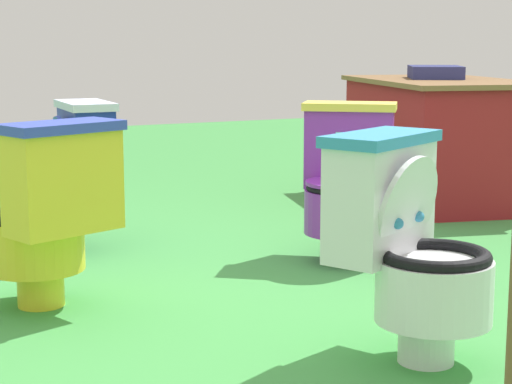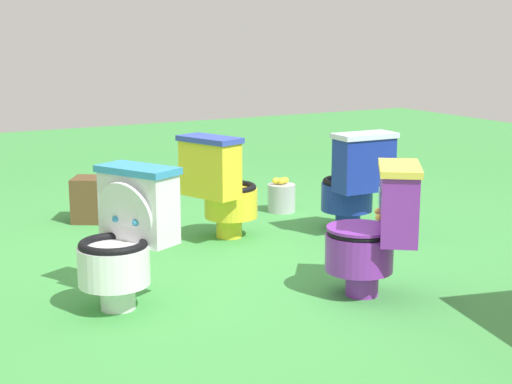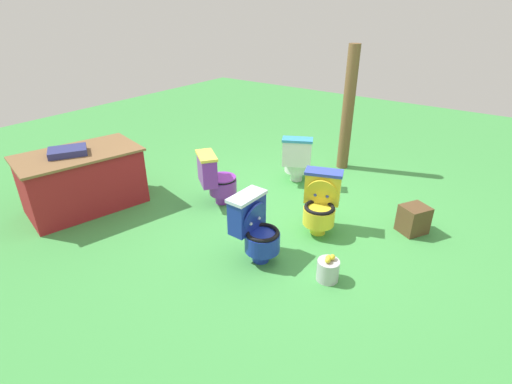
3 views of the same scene
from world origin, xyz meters
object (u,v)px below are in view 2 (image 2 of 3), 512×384
object	(u,v)px
toilet_yellow	(222,186)
toilet_purple	(377,230)
toilet_blue	(355,181)
lemon_bucket	(281,197)
small_crate	(94,199)
toilet_white	(126,236)

from	to	relation	value
toilet_yellow	toilet_purple	bearing A→B (deg)	-11.54
toilet_blue	lemon_bucket	distance (m)	0.84
small_crate	toilet_yellow	bearing A→B (deg)	123.55
toilet_yellow	lemon_bucket	xyz separation A→B (m)	(-0.78, -0.51, -0.26)
toilet_white	small_crate	bearing A→B (deg)	-39.39
toilet_yellow	toilet_blue	distance (m)	0.95
toilet_purple	toilet_white	bearing A→B (deg)	103.54
toilet_purple	toilet_blue	world-z (taller)	same
toilet_yellow	toilet_white	bearing A→B (deg)	-67.83
toilet_purple	small_crate	bearing A→B (deg)	55.67
toilet_purple	toilet_blue	distance (m)	1.34
toilet_blue	lemon_bucket	size ratio (longest dim) A/B	2.63
small_crate	lemon_bucket	xyz separation A→B (m)	(-1.39, 0.42, -0.05)
toilet_blue	toilet_yellow	bearing A→B (deg)	163.99
toilet_yellow	lemon_bucket	bearing A→B (deg)	102.92
toilet_white	lemon_bucket	world-z (taller)	toilet_white
toilet_white	toilet_purple	bearing A→B (deg)	-139.91
toilet_purple	toilet_blue	size ratio (longest dim) A/B	1.00
toilet_white	toilet_blue	xyz separation A→B (m)	(-1.92, -0.63, 0.00)
toilet_white	lemon_bucket	size ratio (longest dim) A/B	2.63
toilet_yellow	toilet_white	xyz separation A→B (m)	(1.02, 0.92, 0.00)
toilet_yellow	lemon_bucket	world-z (taller)	toilet_yellow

